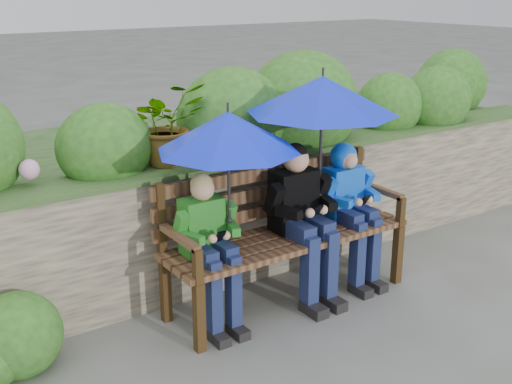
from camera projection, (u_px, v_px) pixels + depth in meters
ground at (264, 319)px, 4.70m from camera, size 60.00×60.00×0.00m
garden_backdrop at (158, 183)px, 5.70m from camera, size 8.01×2.88×1.84m
park_bench at (282, 225)px, 4.86m from camera, size 1.97×0.58×1.04m
boy_left at (209, 242)px, 4.41m from camera, size 0.44×0.51×1.12m
boy_middle at (302, 214)px, 4.81m from camera, size 0.52×0.60×1.22m
boy_right at (350, 200)px, 5.09m from camera, size 0.46×0.56×1.15m
umbrella_left at (228, 132)px, 4.25m from camera, size 0.99×0.99×0.84m
umbrella_right at (322, 95)px, 4.68m from camera, size 1.13×1.13×0.99m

